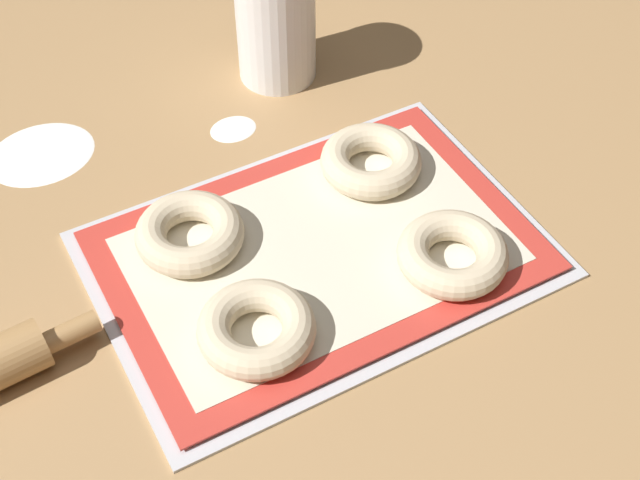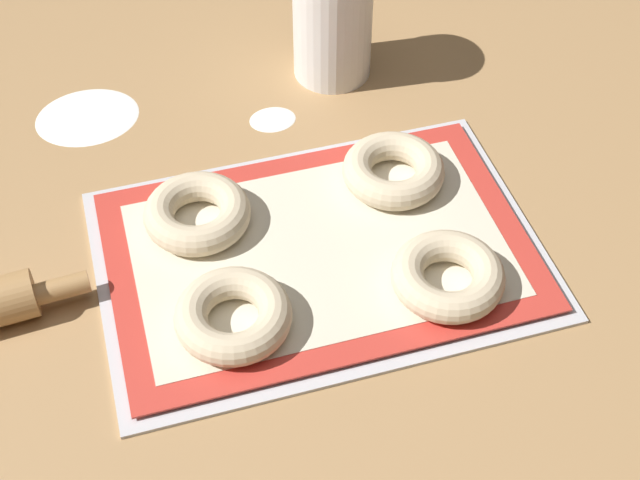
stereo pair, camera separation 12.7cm
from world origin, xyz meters
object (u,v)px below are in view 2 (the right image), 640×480
at_px(bagel_front_left, 233,315).
at_px(bagel_back_left, 197,213).
at_px(flour_canister, 333,14).
at_px(baking_tray, 320,255).
at_px(bagel_front_right, 448,276).
at_px(bagel_back_right, 393,170).

xyz_separation_m(bagel_front_left, bagel_back_left, (-0.01, 0.14, 0.00)).
bearing_deg(flour_canister, bagel_front_left, -119.56).
distance_m(baking_tray, bagel_front_left, 0.12).
bearing_deg(bagel_front_right, baking_tray, 143.01).
distance_m(bagel_front_right, flour_canister, 0.37).
bearing_deg(bagel_back_left, bagel_front_right, -34.87).
relative_size(baking_tray, bagel_front_right, 4.05).
height_order(baking_tray, bagel_front_right, bagel_front_right).
bearing_deg(bagel_front_right, bagel_front_left, 176.89).
bearing_deg(bagel_back_right, bagel_front_right, -89.56).
relative_size(bagel_front_right, flour_canister, 0.67).
height_order(bagel_back_left, bagel_back_right, same).
distance_m(bagel_front_right, bagel_back_left, 0.26).
distance_m(bagel_front_right, bagel_back_right, 0.15).
relative_size(bagel_front_left, bagel_back_left, 1.00).
bearing_deg(bagel_back_right, bagel_front_left, -145.52).
relative_size(baking_tray, flour_canister, 2.71).
height_order(bagel_front_left, bagel_front_right, same).
relative_size(baking_tray, bagel_front_left, 4.05).
bearing_deg(baking_tray, bagel_front_right, -36.99).
height_order(bagel_front_right, bagel_back_right, same).
xyz_separation_m(bagel_front_right, flour_canister, (-0.00, 0.37, 0.05)).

